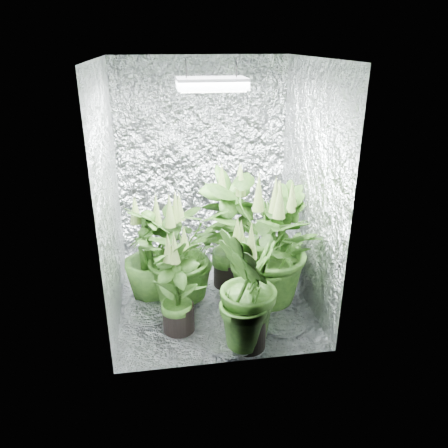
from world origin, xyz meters
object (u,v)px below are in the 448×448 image
plant_f (177,286)px  circulation_fan (275,271)px  grow_lamp (212,84)px  plant_c (278,239)px  plant_d (150,255)px  plant_e (267,248)px  plant_g (249,290)px  plant_a (182,253)px  plant_b (229,231)px

plant_f → circulation_fan: size_ratio=2.37×
circulation_fan → plant_f: bearing=-139.1°
grow_lamp → plant_c: (0.61, 0.18, -1.35)m
plant_d → plant_e: bearing=-16.0°
plant_f → plant_g: plant_g is taller
plant_d → circulation_fan: plant_d is taller
plant_e → plant_g: plant_e is taller
plant_a → plant_f: bearing=-98.7°
plant_d → circulation_fan: 1.16m
plant_d → plant_g: (0.70, -0.78, 0.07)m
plant_d → plant_f: (0.20, -0.51, -0.03)m
plant_c → grow_lamp: bearing=-163.8°
plant_a → plant_d: plant_a is taller
grow_lamp → plant_e: (0.43, -0.13, -1.28)m
grow_lamp → plant_e: size_ratio=0.40×
grow_lamp → plant_b: size_ratio=0.42×
plant_e → plant_g: size_ratio=1.19×
plant_b → plant_c: bearing=-11.5°
plant_b → circulation_fan: 0.58m
plant_d → plant_f: plant_d is taller
plant_b → plant_c: (0.43, -0.09, -0.07)m
plant_a → plant_g: bearing=-58.8°
plant_d → plant_g: plant_g is taller
grow_lamp → circulation_fan: grow_lamp is taller
grow_lamp → plant_f: bearing=-132.1°
plant_b → plant_g: plant_b is taller
grow_lamp → plant_g: 1.50m
plant_e → plant_g: 0.57m
plant_a → plant_b: size_ratio=0.83×
plant_a → plant_f: plant_a is taller
plant_c → plant_d: plant_c is taller
plant_g → plant_b: bearing=89.4°
grow_lamp → plant_b: bearing=56.2°
plant_b → plant_d: bearing=-170.3°
plant_c → plant_b: bearing=168.5°
plant_b → plant_f: plant_b is taller
plant_d → plant_e: plant_e is taller
plant_c → plant_e: size_ratio=0.83×
grow_lamp → plant_d: (-0.53, 0.14, -1.41)m
grow_lamp → plant_c: bearing=16.2°
plant_g → grow_lamp: bearing=104.7°
plant_f → circulation_fan: 1.09m
circulation_fan → plant_d: bearing=-167.7°
grow_lamp → plant_a: grow_lamp is taller
plant_c → circulation_fan: 0.32m
plant_c → plant_g: 0.93m
plant_f → plant_g: bearing=-29.3°
plant_d → plant_f: size_ratio=1.07×
grow_lamp → plant_e: grow_lamp is taller
plant_a → plant_b: bearing=24.1°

